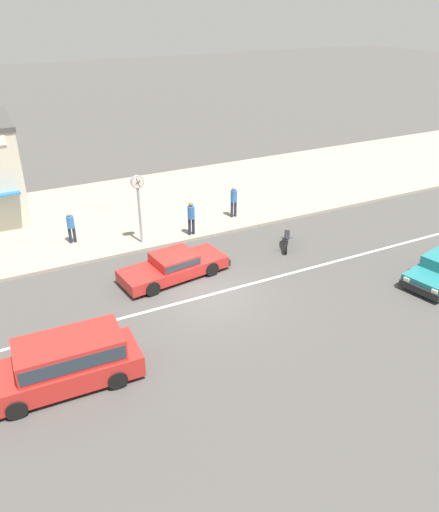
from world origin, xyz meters
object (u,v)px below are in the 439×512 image
object	(u,v)px
minivan_red_1	(65,361)
street_clock	(138,194)
sedan_red_0	(174,265)
pedestrian_mid_kerb	(71,225)
pedestrian_near_clock	(234,199)
pedestrian_far_end	(191,216)
motorcycle_0	(287,239)

from	to	relation	value
minivan_red_1	street_clock	bearing A→B (deg)	57.73
sedan_red_0	pedestrian_mid_kerb	distance (m)	5.82
minivan_red_1	pedestrian_mid_kerb	world-z (taller)	pedestrian_mid_kerb
sedan_red_0	pedestrian_near_clock	bearing A→B (deg)	39.77
minivan_red_1	pedestrian_far_end	distance (m)	10.78
minivan_red_1	street_clock	distance (m)	9.62
street_clock	pedestrian_near_clock	xyz separation A→B (m)	(5.28, 0.73, -1.41)
motorcycle_0	pedestrian_near_clock	size ratio (longest dim) A/B	0.91
minivan_red_1	pedestrian_mid_kerb	distance (m)	9.66
sedan_red_0	pedestrian_far_end	xyz separation A→B (m)	(2.19, 3.18, 0.60)
sedan_red_0	pedestrian_far_end	size ratio (longest dim) A/B	2.83
sedan_red_0	street_clock	bearing A→B (deg)	94.14
sedan_red_0	pedestrian_near_clock	distance (m)	6.58
sedan_red_0	pedestrian_near_clock	size ratio (longest dim) A/B	2.82
pedestrian_near_clock	pedestrian_far_end	xyz separation A→B (m)	(-2.85, -1.01, -0.00)
pedestrian_mid_kerb	pedestrian_far_end	world-z (taller)	pedestrian_far_end
motorcycle_0	pedestrian_mid_kerb	size ratio (longest dim) A/B	0.99
motorcycle_0	pedestrian_mid_kerb	xyz separation A→B (m)	(-8.85, 4.68, 0.62)
minivan_red_1	motorcycle_0	world-z (taller)	minivan_red_1
sedan_red_0	motorcycle_0	xyz separation A→B (m)	(5.69, 0.19, -0.11)
sedan_red_0	pedestrian_near_clock	xyz separation A→B (m)	(5.03, 4.19, 0.60)
sedan_red_0	minivan_red_1	size ratio (longest dim) A/B	1.00
minivan_red_1	pedestrian_far_end	size ratio (longest dim) A/B	2.83
sedan_red_0	minivan_red_1	world-z (taller)	minivan_red_1
motorcycle_0	sedan_red_0	bearing A→B (deg)	-178.13
sedan_red_0	street_clock	xyz separation A→B (m)	(-0.25, 3.46, 2.01)
sedan_red_0	street_clock	world-z (taller)	street_clock
minivan_red_1	street_clock	xyz separation A→B (m)	(5.06, 8.01, 1.70)
street_clock	minivan_red_1	bearing A→B (deg)	-122.27
sedan_red_0	motorcycle_0	size ratio (longest dim) A/B	3.11
pedestrian_mid_kerb	minivan_red_1	bearing A→B (deg)	-102.88
pedestrian_near_clock	sedan_red_0	bearing A→B (deg)	-140.23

